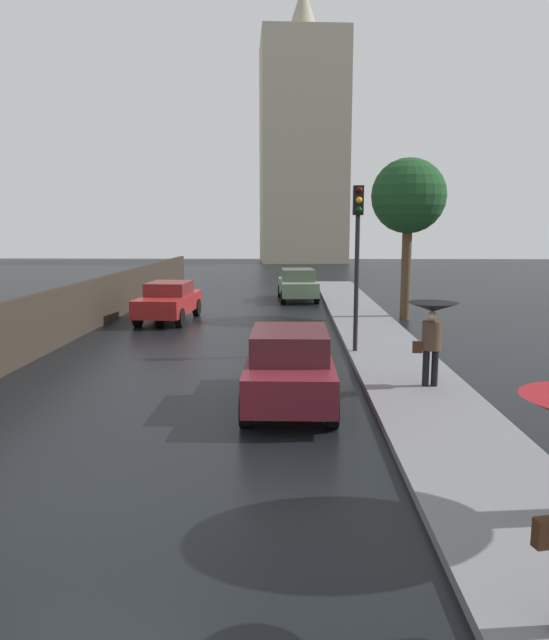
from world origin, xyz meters
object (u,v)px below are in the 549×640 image
pedestrian_with_umbrella_near (432,321)px  street_tree_mid (408,197)px  car_green_mid_road (298,284)px  traffic_light (358,238)px  car_red_behind_camera (169,301)px  car_maroon_near_kerb (290,366)px

pedestrian_with_umbrella_near → street_tree_mid: bearing=86.1°
car_green_mid_road → traffic_light: 12.61m
pedestrian_with_umbrella_near → traffic_light: (-1.17, 3.52, 1.64)m
car_red_behind_camera → car_maroon_near_kerb: bearing=116.5°
car_red_behind_camera → traffic_light: bearing=139.9°
car_green_mid_road → traffic_light: traffic_light is taller
car_red_behind_camera → street_tree_mid: bearing=-172.9°
car_red_behind_camera → street_tree_mid: size_ratio=0.70×
traffic_light → pedestrian_with_umbrella_near: bearing=-71.6°
pedestrian_with_umbrella_near → car_maroon_near_kerb: bearing=-157.2°
car_green_mid_road → car_red_behind_camera: size_ratio=0.99×
car_maroon_near_kerb → car_green_mid_road: 16.82m
car_green_mid_road → pedestrian_with_umbrella_near: pedestrian_with_umbrella_near is taller
car_maroon_near_kerb → traffic_light: bearing=69.0°
street_tree_mid → pedestrian_with_umbrella_near: bearing=-97.9°
car_green_mid_road → car_red_behind_camera: (-4.83, -6.41, -0.02)m
car_green_mid_road → pedestrian_with_umbrella_near: (2.57, -15.82, 0.75)m
car_red_behind_camera → traffic_light: (6.23, -5.90, 2.40)m
pedestrian_with_umbrella_near → street_tree_mid: size_ratio=0.30×
pedestrian_with_umbrella_near → car_red_behind_camera: bearing=132.1°
car_maroon_near_kerb → car_green_mid_road: (0.35, 16.82, -0.01)m
traffic_light → street_tree_mid: (2.55, 6.48, 1.36)m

